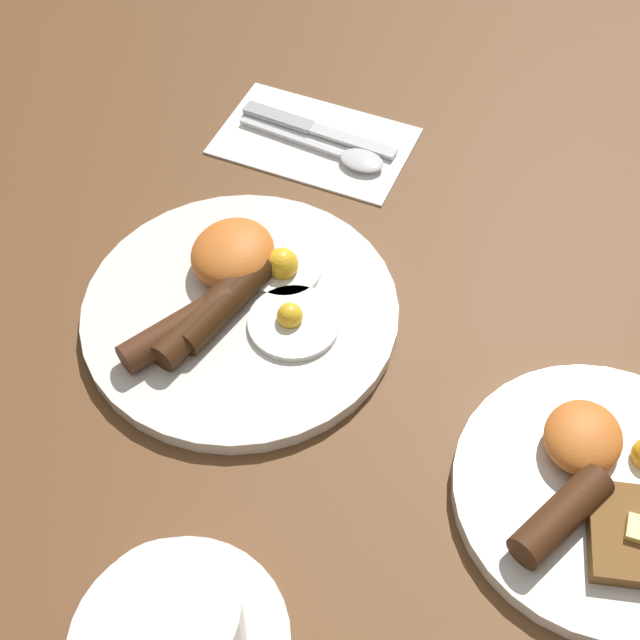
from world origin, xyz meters
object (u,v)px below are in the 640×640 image
Objects in this scene: breakfast_plate_far at (602,490)px; teacup_near at (174,630)px; knife at (310,127)px; spoon at (346,155)px; breakfast_plate_near at (237,304)px.

teacup_near is at bearing -47.62° from breakfast_plate_far.
knife is (-0.31, -0.38, -0.01)m from breakfast_plate_far.
teacup_near is 0.93× the size of spoon.
breakfast_plate_near is at bearing -89.17° from spoon.
breakfast_plate_far is at bearing 80.52° from breakfast_plate_near.
knife is at bearing -129.46° from breakfast_plate_far.
teacup_near reaches higher than knife.
spoon is at bearing -131.05° from breakfast_plate_far.
breakfast_plate_near is 1.21× the size of breakfast_plate_far.
knife is (-0.54, -0.13, -0.02)m from teacup_near.
teacup_near reaches higher than breakfast_plate_near.
breakfast_plate_near is at bearing -78.28° from knife.
breakfast_plate_far is 1.48× the size of teacup_near.
breakfast_plate_near is 0.26m from knife.
breakfast_plate_near is 1.79× the size of teacup_near.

